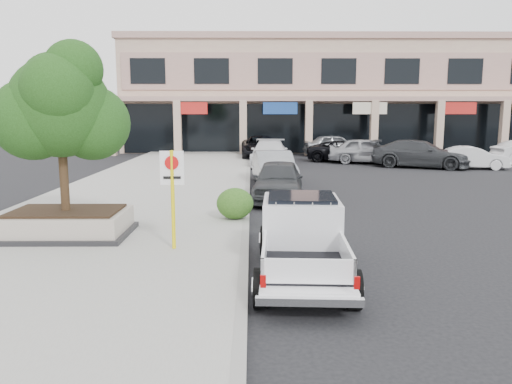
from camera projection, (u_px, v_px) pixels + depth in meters
ground at (311, 255)px, 11.64m from camera, size 120.00×120.00×0.00m
sidewalk at (134, 205)px, 17.50m from camera, size 8.00×52.00×0.15m
curb at (247, 205)px, 17.54m from camera, size 0.20×52.00×0.15m
strip_mall at (356, 96)px, 44.46m from camera, size 40.55×12.43×9.50m
planter at (67, 223)px, 12.87m from camera, size 3.20×2.20×0.68m
planter_tree at (67, 108)px, 12.55m from camera, size 2.90×2.55×4.00m
no_parking_sign at (172, 186)px, 11.46m from camera, size 0.55×0.09×2.30m
hedge at (235, 203)px, 14.85m from camera, size 1.10×0.99×0.93m
pickup_truck at (303, 240)px, 10.01m from camera, size 2.08×4.99×1.54m
curb_car_a at (278, 180)px, 18.77m from camera, size 2.22×4.64×1.53m
curb_car_b at (274, 168)px, 22.81m from camera, size 2.02×4.79×1.54m
curb_car_c at (270, 153)px, 30.98m from camera, size 2.56×5.61×1.59m
curb_car_d at (261, 147)px, 35.76m from camera, size 2.84×5.91×1.62m
lot_car_a at (367, 151)px, 32.23m from camera, size 5.25×3.10×1.68m
lot_car_b at (472, 158)px, 29.21m from camera, size 4.21×2.07×1.33m
lot_car_c at (420, 154)px, 29.90m from camera, size 6.14×4.43×1.65m
lot_car_d at (344, 151)px, 33.72m from camera, size 5.25×2.99×1.38m
lot_car_e at (335, 145)px, 37.86m from camera, size 5.01×2.45×1.64m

